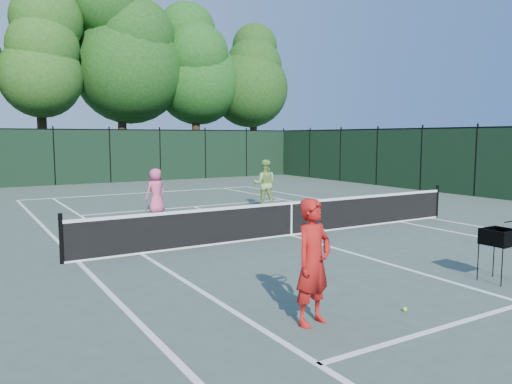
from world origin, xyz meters
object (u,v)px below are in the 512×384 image
coach (313,262)px  player_green (265,184)px  ball_hopper (499,237)px  player_pink (156,191)px  loose_ball_midcourt (405,309)px

coach → player_green: bearing=47.5°
ball_hopper → player_pink: bearing=99.4°
ball_hopper → loose_ball_midcourt: ball_hopper is taller
player_pink → loose_ball_midcourt: 11.24m
coach → player_pink: bearing=67.7°
coach → ball_hopper: bearing=-15.1°
player_green → coach: bearing=92.3°
player_green → ball_hopper: player_green is taller
player_pink → loose_ball_midcourt: size_ratio=22.78×
coach → player_pink: coach is taller
player_pink → player_green: bearing=152.9°
player_green → loose_ball_midcourt: player_green is taller
coach → player_pink: (1.62, 10.88, -0.12)m
coach → ball_hopper: size_ratio=1.83×
player_pink → loose_ball_midcourt: player_pink is taller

